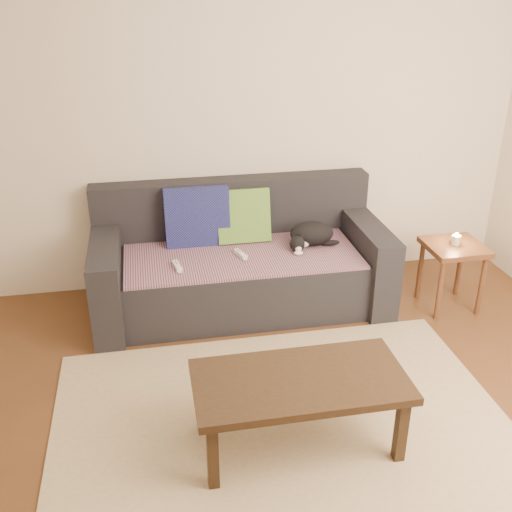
# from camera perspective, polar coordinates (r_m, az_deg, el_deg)

# --- Properties ---
(ground) EXTENTS (4.50, 4.50, 0.00)m
(ground) POSITION_cam_1_polar(r_m,az_deg,el_deg) (3.31, 3.24, -17.66)
(ground) COLOR brown
(ground) RESTS_ON ground
(back_wall) EXTENTS (4.50, 0.04, 2.60)m
(back_wall) POSITION_cam_1_polar(r_m,az_deg,el_deg) (4.49, -2.63, 12.99)
(back_wall) COLOR beige
(back_wall) RESTS_ON ground
(sofa) EXTENTS (2.10, 0.94, 0.87)m
(sofa) POSITION_cam_1_polar(r_m,az_deg,el_deg) (4.42, -1.55, -0.86)
(sofa) COLOR #232328
(sofa) RESTS_ON ground
(throw_blanket) EXTENTS (1.66, 0.74, 0.02)m
(throw_blanket) POSITION_cam_1_polar(r_m,az_deg,el_deg) (4.28, -1.37, 0.06)
(throw_blanket) COLOR #382547
(throw_blanket) RESTS_ON sofa
(cushion_navy) EXTENTS (0.47, 0.17, 0.48)m
(cushion_navy) POSITION_cam_1_polar(r_m,az_deg,el_deg) (4.41, -5.62, 3.53)
(cushion_navy) COLOR #11134A
(cushion_navy) RESTS_ON throw_blanket
(cushion_green) EXTENTS (0.39, 0.19, 0.41)m
(cushion_green) POSITION_cam_1_polar(r_m,az_deg,el_deg) (4.45, -1.23, 3.85)
(cushion_green) COLOR #0D583D
(cushion_green) RESTS_ON throw_blanket
(cat) EXTENTS (0.39, 0.31, 0.17)m
(cat) POSITION_cam_1_polar(r_m,az_deg,el_deg) (4.41, 5.22, 2.06)
(cat) COLOR black
(cat) RESTS_ON throw_blanket
(wii_remote_a) EXTENTS (0.06, 0.15, 0.03)m
(wii_remote_a) POSITION_cam_1_polar(r_m,az_deg,el_deg) (4.10, -7.51, -0.97)
(wii_remote_a) COLOR white
(wii_remote_a) RESTS_ON throw_blanket
(wii_remote_b) EXTENTS (0.08, 0.15, 0.03)m
(wii_remote_b) POSITION_cam_1_polar(r_m,az_deg,el_deg) (4.24, -1.49, 0.17)
(wii_remote_b) COLOR white
(wii_remote_b) RESTS_ON throw_blanket
(side_table) EXTENTS (0.40, 0.40, 0.50)m
(side_table) POSITION_cam_1_polar(r_m,az_deg,el_deg) (4.54, 18.28, 0.03)
(side_table) COLOR brown
(side_table) RESTS_ON ground
(candle) EXTENTS (0.06, 0.06, 0.09)m
(candle) POSITION_cam_1_polar(r_m,az_deg,el_deg) (4.50, 18.50, 1.48)
(candle) COLOR beige
(candle) RESTS_ON side_table
(rug) EXTENTS (2.50, 1.80, 0.01)m
(rug) POSITION_cam_1_polar(r_m,az_deg,el_deg) (3.41, 2.61, -15.91)
(rug) COLOR tan
(rug) RESTS_ON ground
(coffee_table) EXTENTS (1.07, 0.54, 0.43)m
(coffee_table) POSITION_cam_1_polar(r_m,az_deg,el_deg) (3.08, 4.21, -12.32)
(coffee_table) COLOR #2F2112
(coffee_table) RESTS_ON rug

